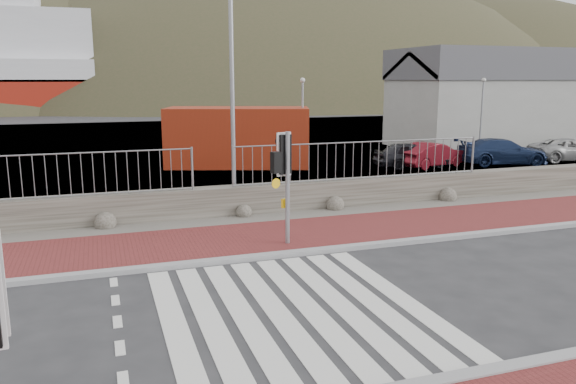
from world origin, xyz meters
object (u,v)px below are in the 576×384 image
object	(u,v)px
car_c	(502,152)
streetlight	(236,70)
shipping_container	(238,137)
car_b	(432,155)
car_d	(571,150)
car_a	(411,155)
traffic_signal_far	(286,164)

from	to	relation	value
car_c	streetlight	bearing A→B (deg)	121.41
shipping_container	car_b	xyz separation A→B (m)	(8.52, -3.31, -0.79)
streetlight	car_c	world-z (taller)	streetlight
streetlight	car_b	distance (m)	12.62
streetlight	car_d	distance (m)	19.45
streetlight	car_c	size ratio (longest dim) A/B	1.78
shipping_container	car_d	size ratio (longest dim) A/B	1.62
car_d	streetlight	bearing A→B (deg)	115.06
car_a	car_c	world-z (taller)	car_c
car_b	car_d	world-z (taller)	car_b
car_b	car_c	size ratio (longest dim) A/B	0.82
shipping_container	car_a	world-z (taller)	shipping_container
streetlight	car_c	bearing A→B (deg)	3.76
streetlight	traffic_signal_far	bearing A→B (deg)	-103.90
streetlight	car_b	size ratio (longest dim) A/B	2.18
car_d	car_b	bearing A→B (deg)	95.89
car_a	car_c	size ratio (longest dim) A/B	0.81
streetlight	car_d	size ratio (longest dim) A/B	1.88
shipping_container	car_c	size ratio (longest dim) A/B	1.53
car_b	car_a	bearing A→B (deg)	62.85
traffic_signal_far	shipping_container	distance (m)	13.40
shipping_container	streetlight	bearing A→B (deg)	-85.71
traffic_signal_far	car_d	bearing A→B (deg)	-172.98
car_a	car_b	distance (m)	1.01
streetlight	car_d	bearing A→B (deg)	-0.70
car_d	traffic_signal_far	bearing A→B (deg)	127.04
car_a	car_b	xyz separation A→B (m)	(0.99, -0.22, -0.02)
car_a	car_c	bearing A→B (deg)	-94.09
shipping_container	car_c	distance (m)	12.71
traffic_signal_far	shipping_container	xyz separation A→B (m)	(2.03, 13.23, -0.67)
car_c	car_d	size ratio (longest dim) A/B	1.06
traffic_signal_far	shipping_container	world-z (taller)	traffic_signal_far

